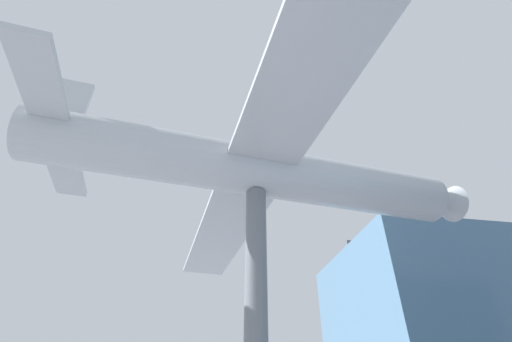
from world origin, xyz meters
name	(u,v)px	position (x,y,z in m)	size (l,w,h in m)	color
glass_pavilion_left	(468,338)	(-10.20, 14.06, 4.89)	(10.48, 13.94, 10.36)	slate
support_pylon_central	(256,316)	(0.00, 0.00, 3.66)	(0.62, 0.62, 7.32)	slate
suspended_airplane	(259,171)	(-0.01, 0.10, 8.15)	(21.94, 15.18, 3.09)	#B2B7BC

